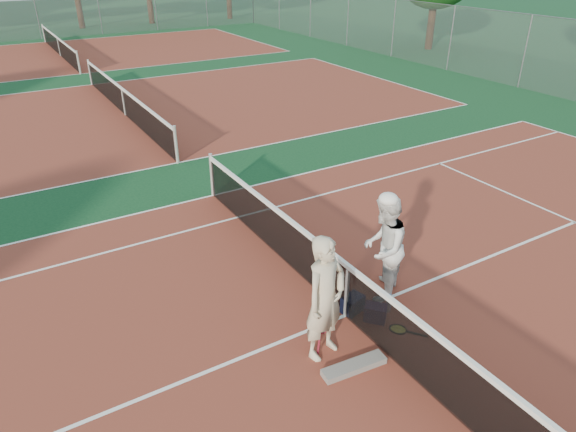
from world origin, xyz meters
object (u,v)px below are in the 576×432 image
Objects in this scene: sports_bag_purple at (375,313)px; water_bottle at (389,304)px; net_main at (347,291)px; player_b at (384,248)px; racket_black_held at (390,268)px; racket_spare at (398,329)px; sports_bag_navy at (353,304)px; racket_red at (321,333)px; player_a at (325,298)px.

sports_bag_purple is 0.35m from water_bottle.
player_b reaches higher than net_main.
racket_black_held is 0.94× the size of racket_spare.
sports_bag_purple is at bearing -169.17° from water_bottle.
sports_bag_navy is at bearing 13.48° from net_main.
player_b is 3.36× the size of racket_red.
player_a is at bearing 43.82° from racket_spare.
sports_bag_navy is (-0.71, -0.15, -0.81)m from player_b.
net_main is 1.08m from player_a.
sports_bag_purple is (1.16, 0.18, -0.86)m from player_a.
player_a is 6.68× the size of water_bottle.
water_bottle is at bearing 10.83° from sports_bag_purple.
net_main reaches higher than sports_bag_purple.
player_b is (0.89, 0.19, 0.45)m from net_main.
racket_black_held is at bearing -71.27° from racket_spare.
player_b is at bearing 67.87° from water_bottle.
player_b is 5.15× the size of sports_bag_navy.
sports_bag_purple is (0.36, -0.34, -0.37)m from net_main.
racket_spare is at bearing -68.07° from sports_bag_purple.
racket_black_held is 0.90m from water_bottle.
racket_black_held reaches higher than sports_bag_navy.
net_main is 29.47× the size of sports_bag_navy.
net_main is at bearing -4.99° from racket_black_held.
sports_bag_purple is (0.18, -0.38, -0.00)m from sports_bag_navy.
player_a is 3.34× the size of racket_spare.
racket_red is 1.37m from racket_spare.
racket_black_held is 1.40m from racket_spare.
racket_red is at bearing -174.18° from water_bottle.
racket_spare is at bearing -66.38° from sports_bag_navy.
player_b reaches higher than racket_black_held.
net_main is 0.83m from water_bottle.
net_main is 1.01m from player_b.
sports_bag_navy is 0.42m from sports_bag_purple.
sports_bag_navy is at bearing -4.41° from racket_black_held.
sports_bag_purple is (-0.93, -0.73, -0.14)m from racket_black_held.
racket_spare is (1.30, -0.31, -0.27)m from racket_red.
sports_bag_navy is 1.06× the size of sports_bag_purple.
sports_bag_navy is at bearing -14.99° from racket_red.
player_b is at bearing -58.83° from racket_spare.
sports_bag_navy is (-1.11, -0.36, -0.14)m from racket_black_held.
water_bottle is at bearing -34.84° from racket_red.
racket_red is (-1.68, -0.61, -0.67)m from player_b.
racket_black_held reaches higher than sports_bag_purple.
water_bottle is (-0.19, -0.46, -0.81)m from player_b.
player_a reaches higher than racket_spare.
racket_black_held is at bearing 17.18° from net_main.
net_main is 1.02m from racket_spare.
player_a is 1.42m from sports_bag_navy.
sports_bag_navy is at bearing 149.20° from water_bottle.
player_a reaches higher than water_bottle.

